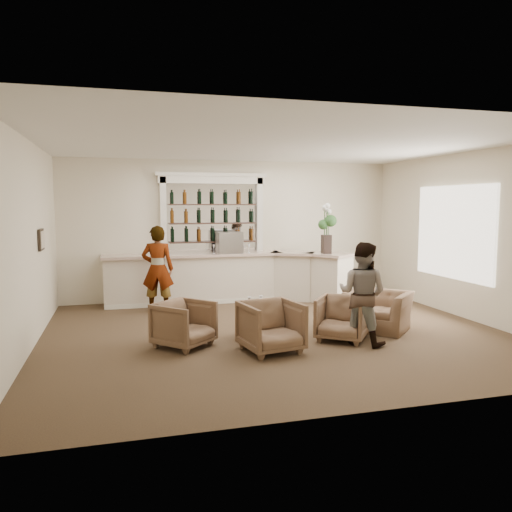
% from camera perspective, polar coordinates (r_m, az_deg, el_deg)
% --- Properties ---
extents(ground, '(8.00, 8.00, 0.00)m').
position_cam_1_polar(ground, '(8.96, 2.28, -8.76)').
color(ground, brown).
rests_on(ground, ground).
extents(room_shell, '(8.04, 7.02, 3.32)m').
position_cam_1_polar(room_shell, '(9.39, 1.98, 6.35)').
color(room_shell, beige).
rests_on(room_shell, ground).
extents(bar_counter, '(5.72, 1.80, 1.14)m').
position_cam_1_polar(bar_counter, '(11.64, -2.93, -2.44)').
color(bar_counter, '#EFE5D0').
rests_on(bar_counter, ground).
extents(back_bar_alcove, '(2.64, 0.25, 3.00)m').
position_cam_1_polar(back_bar_alcove, '(11.86, -4.99, 4.77)').
color(back_bar_alcove, white).
rests_on(back_bar_alcove, ground).
extents(cocktail_table, '(0.67, 0.67, 0.50)m').
position_cam_1_polar(cocktail_table, '(8.56, 0.08, -7.72)').
color(cocktail_table, '#523723').
rests_on(cocktail_table, ground).
extents(sommelier, '(0.74, 0.57, 1.83)m').
position_cam_1_polar(sommelier, '(10.68, -11.17, -1.46)').
color(sommelier, gray).
rests_on(sommelier, ground).
extents(guest, '(1.02, 1.02, 1.67)m').
position_cam_1_polar(guest, '(8.27, 12.04, -4.21)').
color(guest, gray).
rests_on(guest, ground).
extents(armchair_left, '(1.13, 1.13, 0.74)m').
position_cam_1_polar(armchair_left, '(8.11, -8.21, -7.70)').
color(armchair_left, brown).
rests_on(armchair_left, ground).
extents(armchair_center, '(0.99, 1.01, 0.79)m').
position_cam_1_polar(armchair_center, '(7.77, 1.74, -8.06)').
color(armchair_center, brown).
rests_on(armchair_center, ground).
extents(armchair_right, '(1.11, 1.12, 0.74)m').
position_cam_1_polar(armchair_right, '(8.54, 9.79, -7.03)').
color(armchair_right, brown).
rests_on(armchair_right, ground).
extents(armchair_far, '(1.42, 1.43, 0.70)m').
position_cam_1_polar(armchair_far, '(9.37, 13.79, -6.08)').
color(armchair_far, brown).
rests_on(armchair_far, ground).
extents(espresso_machine, '(0.57, 0.48, 0.49)m').
position_cam_1_polar(espresso_machine, '(11.54, -3.07, 1.54)').
color(espresso_machine, '#B1B0B5').
rests_on(espresso_machine, bar_counter).
extents(flower_vase, '(0.30, 0.30, 1.14)m').
position_cam_1_polar(flower_vase, '(11.56, 8.06, 3.46)').
color(flower_vase, black).
rests_on(flower_vase, bar_counter).
extents(wine_glass_bar_left, '(0.07, 0.07, 0.21)m').
position_cam_1_polar(wine_glass_bar_left, '(11.62, -0.82, 0.88)').
color(wine_glass_bar_left, white).
rests_on(wine_glass_bar_left, bar_counter).
extents(wine_glass_bar_right, '(0.07, 0.07, 0.21)m').
position_cam_1_polar(wine_glass_bar_right, '(11.48, -4.84, 0.80)').
color(wine_glass_bar_right, white).
rests_on(wine_glass_bar_right, bar_counter).
extents(wine_glass_tbl_a, '(0.07, 0.07, 0.21)m').
position_cam_1_polar(wine_glass_tbl_a, '(8.48, -0.76, -5.40)').
color(wine_glass_tbl_a, white).
rests_on(wine_glass_tbl_a, cocktail_table).
extents(wine_glass_tbl_b, '(0.07, 0.07, 0.21)m').
position_cam_1_polar(wine_glass_tbl_b, '(8.59, 0.58, -5.26)').
color(wine_glass_tbl_b, white).
rests_on(wine_glass_tbl_b, cocktail_table).
extents(wine_glass_tbl_c, '(0.07, 0.07, 0.21)m').
position_cam_1_polar(wine_glass_tbl_c, '(8.37, 0.58, -5.55)').
color(wine_glass_tbl_c, white).
rests_on(wine_glass_tbl_c, cocktail_table).
extents(napkin_holder, '(0.08, 0.08, 0.12)m').
position_cam_1_polar(napkin_holder, '(8.62, -0.30, -5.52)').
color(napkin_holder, white).
rests_on(napkin_holder, cocktail_table).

